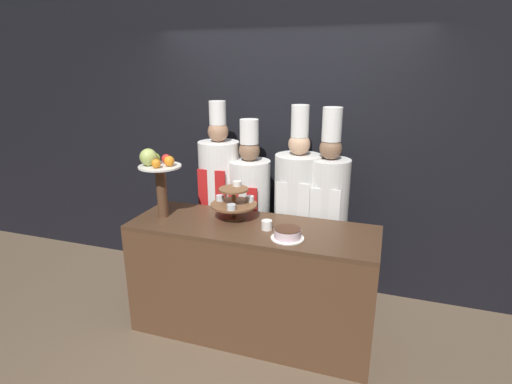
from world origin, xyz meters
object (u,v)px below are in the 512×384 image
at_px(chef_right, 327,206).
at_px(tiered_stand, 234,202).
at_px(chef_left, 220,191).
at_px(fruit_pedestal, 158,171).
at_px(cake_round, 287,234).
at_px(cup_white, 267,225).
at_px(chef_center_left, 250,204).
at_px(chef_center_right, 297,204).

bearing_deg(chef_right, tiered_stand, -145.14).
bearing_deg(chef_left, fruit_pedestal, -112.93).
distance_m(cake_round, cup_white, 0.22).
xyz_separation_m(tiered_stand, chef_center_left, (-0.04, 0.48, -0.18)).
relative_size(tiered_stand, cake_round, 1.56).
relative_size(fruit_pedestal, chef_center_right, 0.31).
bearing_deg(cup_white, cake_round, -31.10).
bearing_deg(chef_center_left, tiered_stand, -85.77).
xyz_separation_m(cake_round, chef_center_right, (-0.09, 0.74, -0.02)).
bearing_deg(cake_round, tiered_stand, 153.76).
bearing_deg(tiered_stand, fruit_pedestal, -166.56).
xyz_separation_m(chef_left, chef_right, (1.03, 0.00, -0.04)).
bearing_deg(fruit_pedestal, chef_left, 67.07).
bearing_deg(tiered_stand, chef_center_right, 48.84).
bearing_deg(cup_white, chef_left, 136.81).
xyz_separation_m(chef_center_left, chef_right, (0.73, -0.00, 0.06)).
bearing_deg(chef_center_left, chef_right, -0.00).
bearing_deg(chef_right, cake_round, -103.52).
xyz_separation_m(tiered_stand, fruit_pedestal, (-0.60, -0.14, 0.25)).
bearing_deg(chef_left, chef_right, 0.00).
bearing_deg(fruit_pedestal, chef_right, 25.81).
bearing_deg(chef_right, chef_left, -180.00).
relative_size(tiered_stand, chef_center_left, 0.22).
height_order(cup_white, chef_left, chef_left).
xyz_separation_m(cup_white, chef_right, (0.37, 0.62, -0.01)).
bearing_deg(cake_round, chef_right, 76.48).
bearing_deg(cup_white, chef_center_left, 120.03).
relative_size(chef_center_left, chef_center_right, 0.93).
bearing_deg(chef_center_right, chef_center_left, -180.00).
relative_size(cake_round, chef_right, 0.13).
distance_m(tiered_stand, chef_left, 0.59).
relative_size(chef_left, chef_center_left, 1.09).
xyz_separation_m(tiered_stand, chef_center_right, (0.42, 0.48, -0.13)).
xyz_separation_m(cake_round, chef_right, (0.18, 0.74, -0.01)).
xyz_separation_m(cake_round, cup_white, (-0.19, 0.12, -0.00)).
distance_m(cake_round, chef_center_right, 0.74).
bearing_deg(chef_right, chef_center_right, 180.00).
height_order(tiered_stand, chef_right, chef_right).
height_order(tiered_stand, chef_center_right, chef_center_right).
xyz_separation_m(fruit_pedestal, chef_center_left, (0.57, 0.63, -0.43)).
distance_m(cake_round, chef_center_left, 0.92).
distance_m(cup_white, chef_center_right, 0.63).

